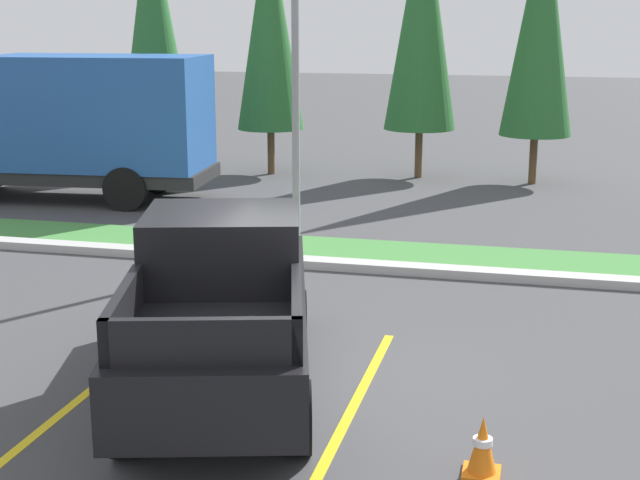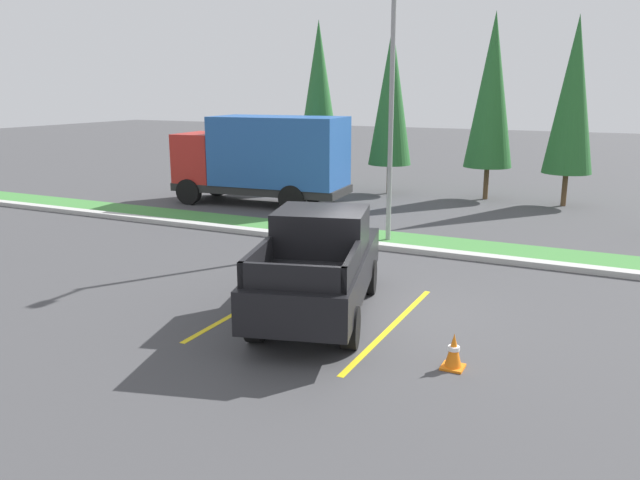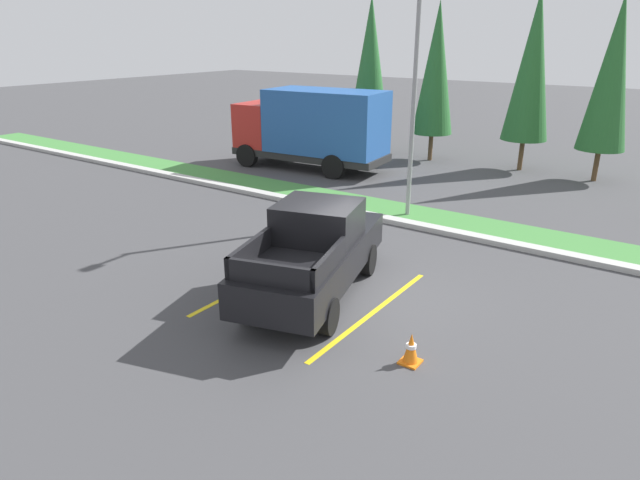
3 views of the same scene
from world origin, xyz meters
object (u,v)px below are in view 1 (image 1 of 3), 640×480
(pickup_truck_main, at_px, (222,306))
(cypress_tree_right_inner, at_px, (541,21))
(cypress_tree_leftmost, at_px, (153,16))
(cypress_tree_center, at_px, (422,14))
(traffic_cone, at_px, (482,447))
(cargo_truck_distant, at_px, (73,122))
(street_light, at_px, (293,25))
(cypress_tree_left_inner, at_px, (269,22))

(pickup_truck_main, distance_m, cypress_tree_right_inner, 15.62)
(cypress_tree_leftmost, bearing_deg, cypress_tree_right_inner, 1.92)
(pickup_truck_main, distance_m, cypress_tree_center, 15.54)
(pickup_truck_main, xyz_separation_m, cypress_tree_right_inner, (3.22, 14.96, 3.13))
(cypress_tree_center, distance_m, traffic_cone, 17.25)
(cypress_tree_center, bearing_deg, pickup_truck_main, -90.68)
(cypress_tree_right_inner, bearing_deg, pickup_truck_main, -102.14)
(cargo_truck_distant, bearing_deg, cypress_tree_center, 33.47)
(pickup_truck_main, relative_size, street_light, 0.77)
(cypress_tree_leftmost, distance_m, traffic_cone, 19.38)
(cargo_truck_distant, height_order, cypress_tree_right_inner, cypress_tree_right_inner)
(cypress_tree_leftmost, height_order, traffic_cone, cypress_tree_leftmost)
(cypress_tree_leftmost, xyz_separation_m, cypress_tree_right_inner, (10.38, 0.35, -0.13))
(cypress_tree_right_inner, bearing_deg, traffic_cone, -90.49)
(cypress_tree_leftmost, xyz_separation_m, cypress_tree_center, (7.34, 0.57, 0.04))
(cargo_truck_distant, xyz_separation_m, street_light, (6.49, -3.87, 2.29))
(cargo_truck_distant, distance_m, cypress_tree_leftmost, 5.06)
(pickup_truck_main, height_order, cypress_tree_center, cypress_tree_center)
(street_light, relative_size, traffic_cone, 11.93)
(traffic_cone, bearing_deg, street_light, 117.36)
(pickup_truck_main, bearing_deg, cypress_tree_left_inner, 104.69)
(pickup_truck_main, bearing_deg, cypress_tree_center, 89.32)
(traffic_cone, bearing_deg, pickup_truck_main, 156.53)
(cypress_tree_center, xyz_separation_m, traffic_cone, (2.90, -16.52, -4.05))
(cypress_tree_leftmost, relative_size, cypress_tree_right_inner, 1.03)
(pickup_truck_main, xyz_separation_m, cypress_tree_leftmost, (-7.16, 14.62, 3.26))
(cypress_tree_left_inner, bearing_deg, cypress_tree_leftmost, -176.86)
(cargo_truck_distant, height_order, cypress_tree_leftmost, cypress_tree_leftmost)
(cargo_truck_distant, xyz_separation_m, cypress_tree_leftmost, (0.21, 4.43, 2.45))
(cypress_tree_right_inner, bearing_deg, cypress_tree_center, 175.88)
(cypress_tree_right_inner, bearing_deg, cargo_truck_distant, -155.74)
(cargo_truck_distant, relative_size, cypress_tree_leftmost, 0.95)
(pickup_truck_main, height_order, cargo_truck_distant, cargo_truck_distant)
(cargo_truck_distant, bearing_deg, cypress_tree_right_inner, 24.26)
(cypress_tree_left_inner, xyz_separation_m, cypress_tree_center, (4.06, 0.39, 0.22))
(traffic_cone, bearing_deg, cypress_tree_right_inner, 89.51)
(cypress_tree_leftmost, bearing_deg, cargo_truck_distant, -92.66)
(cypress_tree_left_inner, distance_m, cypress_tree_right_inner, 7.10)
(cypress_tree_center, bearing_deg, cypress_tree_right_inner, -4.12)
(pickup_truck_main, xyz_separation_m, cargo_truck_distant, (-7.37, 10.19, 0.81))
(pickup_truck_main, height_order, cypress_tree_leftmost, cypress_tree_leftmost)
(cargo_truck_distant, bearing_deg, street_light, -30.82)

